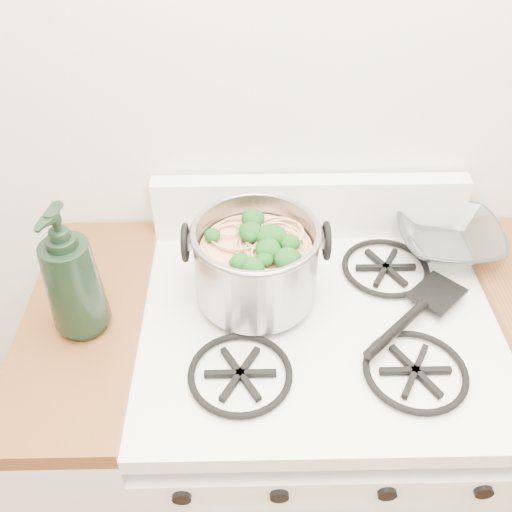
% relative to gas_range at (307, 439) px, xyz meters
% --- Properties ---
extents(gas_range, '(0.76, 0.66, 0.92)m').
position_rel_gas_range_xyz_m(gas_range, '(0.00, 0.00, 0.00)').
color(gas_range, white).
rests_on(gas_range, ground).
extents(counter_left, '(0.25, 0.65, 0.92)m').
position_rel_gas_range_xyz_m(counter_left, '(-0.51, 0.00, 0.02)').
color(counter_left, silver).
rests_on(counter_left, ground).
extents(stock_pot, '(0.30, 0.27, 0.18)m').
position_rel_gas_range_xyz_m(stock_pot, '(-0.14, 0.07, 0.57)').
color(stock_pot, '#919199').
rests_on(stock_pot, gas_range).
extents(spatula, '(0.42, 0.42, 0.02)m').
position_rel_gas_range_xyz_m(spatula, '(0.26, 0.05, 0.50)').
color(spatula, black).
rests_on(spatula, gas_range).
extents(glass_bowl, '(0.10, 0.10, 0.02)m').
position_rel_gas_range_xyz_m(glass_bowl, '(0.32, 0.21, 0.50)').
color(glass_bowl, white).
rests_on(glass_bowl, gas_range).
extents(bottle, '(0.14, 0.14, 0.30)m').
position_rel_gas_range_xyz_m(bottle, '(-0.49, -0.02, 0.63)').
color(bottle, black).
rests_on(bottle, counter_left).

